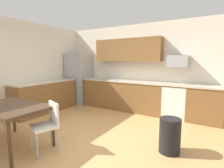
% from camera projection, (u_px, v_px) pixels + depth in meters
% --- Properties ---
extents(ground_plane, '(12.00, 12.00, 0.00)m').
position_uv_depth(ground_plane, '(87.00, 138.00, 3.55)').
color(ground_plane, tan).
extents(wall_back, '(5.80, 0.10, 2.70)m').
position_uv_depth(wall_back, '(138.00, 67.00, 5.62)').
color(wall_back, silver).
rests_on(wall_back, ground).
extents(wall_left, '(0.10, 5.80, 2.70)m').
position_uv_depth(wall_left, '(10.00, 69.00, 4.73)').
color(wall_left, silver).
rests_on(wall_left, ground).
extents(cabinet_run_back, '(2.70, 0.60, 0.90)m').
position_uv_depth(cabinet_run_back, '(122.00, 95.00, 5.65)').
color(cabinet_run_back, brown).
rests_on(cabinet_run_back, ground).
extents(cabinet_run_back_right, '(0.85, 0.60, 0.90)m').
position_uv_depth(cabinet_run_back_right, '(205.00, 105.00, 4.42)').
color(cabinet_run_back_right, brown).
rests_on(cabinet_run_back_right, ground).
extents(cabinet_run_left, '(0.60, 2.00, 0.90)m').
position_uv_depth(cabinet_run_left, '(45.00, 97.00, 5.35)').
color(cabinet_run_left, brown).
rests_on(cabinet_run_left, ground).
extents(countertop_back, '(4.80, 0.64, 0.04)m').
position_uv_depth(countertop_back, '(134.00, 82.00, 5.38)').
color(countertop_back, beige).
rests_on(countertop_back, cabinet_run_back).
extents(countertop_left, '(0.64, 2.00, 0.04)m').
position_uv_depth(countertop_left, '(44.00, 82.00, 5.29)').
color(countertop_left, beige).
rests_on(countertop_left, cabinet_run_left).
extents(upper_cabinets_back, '(2.20, 0.34, 0.70)m').
position_uv_depth(upper_cabinets_back, '(127.00, 50.00, 5.51)').
color(upper_cabinets_back, brown).
extents(refrigerator, '(0.76, 0.70, 1.81)m').
position_uv_depth(refrigerator, '(79.00, 79.00, 6.43)').
color(refrigerator, '#9EA0A5').
rests_on(refrigerator, ground).
extents(oven_range, '(0.60, 0.60, 0.91)m').
position_uv_depth(oven_range, '(175.00, 101.00, 4.80)').
color(oven_range, white).
rests_on(oven_range, ground).
extents(microwave, '(0.54, 0.36, 0.32)m').
position_uv_depth(microwave, '(178.00, 61.00, 4.73)').
color(microwave, '#9EA0A5').
extents(sink_basin, '(0.48, 0.40, 0.14)m').
position_uv_depth(sink_basin, '(112.00, 81.00, 5.79)').
color(sink_basin, '#A5A8AD').
rests_on(sink_basin, countertop_back).
extents(sink_faucet, '(0.02, 0.02, 0.24)m').
position_uv_depth(sink_faucet, '(114.00, 76.00, 5.93)').
color(sink_faucet, '#B2B5BA').
rests_on(sink_faucet, countertop_back).
extents(dining_table, '(1.40, 0.90, 0.77)m').
position_uv_depth(dining_table, '(11.00, 109.00, 3.13)').
color(dining_table, '#422D1E').
rests_on(dining_table, ground).
extents(chair_near_table, '(0.51, 0.51, 0.85)m').
position_uv_depth(chair_near_table, '(48.00, 122.00, 3.02)').
color(chair_near_table, white).
rests_on(chair_near_table, ground).
extents(trash_bin, '(0.36, 0.36, 0.60)m').
position_uv_depth(trash_bin, '(170.00, 135.00, 2.98)').
color(trash_bin, black).
rests_on(trash_bin, ground).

